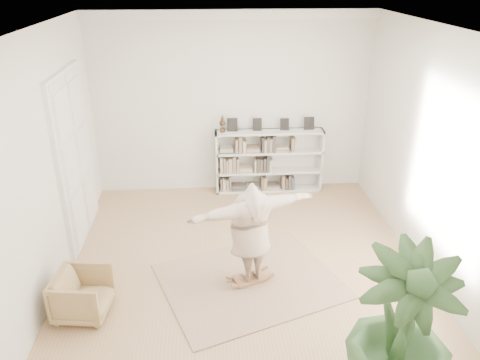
# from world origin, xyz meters

# --- Properties ---
(floor) EXTENTS (6.00, 6.00, 0.00)m
(floor) POSITION_xyz_m (0.00, 0.00, 0.00)
(floor) COLOR #A68656
(floor) RESTS_ON ground
(room_shell) EXTENTS (6.00, 6.00, 6.00)m
(room_shell) POSITION_xyz_m (0.00, 2.94, 3.51)
(room_shell) COLOR silver
(room_shell) RESTS_ON floor
(doors) EXTENTS (0.09, 1.78, 2.92)m
(doors) POSITION_xyz_m (-2.70, 1.30, 1.40)
(doors) COLOR white
(doors) RESTS_ON floor
(bookshelf) EXTENTS (2.20, 0.35, 1.64)m
(bookshelf) POSITION_xyz_m (0.74, 2.82, 0.64)
(bookshelf) COLOR silver
(bookshelf) RESTS_ON floor
(armchair) EXTENTS (0.78, 0.77, 0.64)m
(armchair) POSITION_xyz_m (-2.22, -0.89, 0.32)
(armchair) COLOR tan
(armchair) RESTS_ON floor
(rug) EXTENTS (3.04, 2.75, 0.02)m
(rug) POSITION_xyz_m (0.08, -0.34, 0.01)
(rug) COLOR tan
(rug) RESTS_ON floor
(rocker_board) EXTENTS (0.54, 0.43, 0.10)m
(rocker_board) POSITION_xyz_m (0.08, -0.34, 0.07)
(rocker_board) COLOR brown
(rocker_board) RESTS_ON rug
(person) EXTENTS (1.97, 1.16, 1.56)m
(person) POSITION_xyz_m (0.08, -0.34, 0.90)
(person) COLOR #C1A590
(person) RESTS_ON rocker_board
(houseplant) EXTENTS (1.20, 1.20, 1.89)m
(houseplant) POSITION_xyz_m (1.39, -2.55, 0.94)
(houseplant) COLOR #305229
(houseplant) RESTS_ON floor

